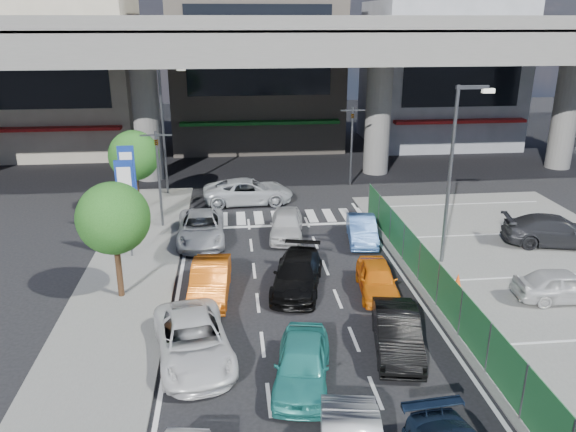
{
  "coord_description": "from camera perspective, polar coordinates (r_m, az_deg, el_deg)",
  "views": [
    {
      "loc": [
        -2.49,
        -16.72,
        10.58
      ],
      "look_at": [
        0.01,
        6.87,
        2.22
      ],
      "focal_mm": 35.0,
      "sensor_mm": 36.0,
      "label": 1
    }
  ],
  "objects": [
    {
      "name": "wagon_silver_front_left",
      "position": [
        28.39,
        -8.83,
        -1.21
      ],
      "size": [
        2.4,
        5.02,
        1.38
      ],
      "primitive_type": "imported",
      "rotation": [
        0.0,
        0.0,
        0.02
      ],
      "color": "#ADB0B5",
      "rests_on": "ground"
    },
    {
      "name": "expressway",
      "position": [
        38.84,
        -2.47,
        16.72
      ],
      "size": [
        64.0,
        14.0,
        10.75
      ],
      "color": "slate",
      "rests_on": "ground"
    },
    {
      "name": "hatch_black_mid_right",
      "position": [
        19.47,
        11.03,
        -11.57
      ],
      "size": [
        2.13,
        4.28,
        1.35
      ],
      "primitive_type": "imported",
      "rotation": [
        0.0,
        0.0,
        -0.18
      ],
      "color": "black",
      "rests_on": "ground"
    },
    {
      "name": "sidewalk_left",
      "position": [
        23.67,
        -16.51,
        -7.84
      ],
      "size": [
        4.0,
        30.0,
        0.12
      ],
      "primitive_type": "cube",
      "color": "slate",
      "rests_on": "ground"
    },
    {
      "name": "ground",
      "position": [
        19.94,
        2.11,
        -12.64
      ],
      "size": [
        120.0,
        120.0,
        0.0
      ],
      "primitive_type": "plane",
      "color": "black",
      "rests_on": "ground"
    },
    {
      "name": "parked_sedan_dgrey",
      "position": [
        30.41,
        25.56,
        -1.36
      ],
      "size": [
        5.32,
        3.06,
        1.45
      ],
      "primitive_type": "imported",
      "rotation": [
        0.0,
        0.0,
        1.35
      ],
      "color": "#28282C",
      "rests_on": "parking_lot"
    },
    {
      "name": "building_east",
      "position": [
        52.28,
        15.14,
        13.74
      ],
      "size": [
        12.0,
        10.9,
        12.0
      ],
      "color": "gray",
      "rests_on": "ground"
    },
    {
      "name": "taxi_teal_mid",
      "position": [
        17.61,
        1.45,
        -14.76
      ],
      "size": [
        2.38,
        4.29,
        1.38
      ],
      "primitive_type": "imported",
      "rotation": [
        0.0,
        0.0,
        -0.19
      ],
      "color": "teal",
      "rests_on": "ground"
    },
    {
      "name": "sedan_white_front_mid",
      "position": [
        28.59,
        -0.16,
        -0.83
      ],
      "size": [
        2.14,
        4.23,
        1.38
      ],
      "primitive_type": "imported",
      "rotation": [
        0.0,
        0.0,
        -0.13
      ],
      "color": "silver",
      "rests_on": "ground"
    },
    {
      "name": "parking_lot",
      "position": [
        25.37,
        27.06,
        -7.45
      ],
      "size": [
        12.0,
        28.0,
        0.06
      ],
      "primitive_type": "cube",
      "color": "slate",
      "rests_on": "ground"
    },
    {
      "name": "tree_far",
      "position": [
        32.48,
        -15.38,
        5.92
      ],
      "size": [
        2.8,
        2.8,
        4.8
      ],
      "color": "#382314",
      "rests_on": "ground"
    },
    {
      "name": "fence_run",
      "position": [
        21.64,
        15.92,
        -7.97
      ],
      "size": [
        0.16,
        22.0,
        1.8
      ],
      "primitive_type": null,
      "color": "#205E30",
      "rests_on": "ground"
    },
    {
      "name": "crossing_wagon_silver",
      "position": [
        33.92,
        -4.06,
        2.51
      ],
      "size": [
        5.47,
        2.72,
        1.49
      ],
      "primitive_type": "imported",
      "rotation": [
        0.0,
        0.0,
        1.62
      ],
      "color": "silver",
      "rests_on": "ground"
    },
    {
      "name": "building_center",
      "position": [
        49.85,
        -3.29,
        15.84
      ],
      "size": [
        14.0,
        10.9,
        15.0
      ],
      "color": "gray",
      "rests_on": "ground"
    },
    {
      "name": "traffic_light_left",
      "position": [
        29.71,
        -13.13,
        5.98
      ],
      "size": [
        1.6,
        1.24,
        5.2
      ],
      "color": "#595B60",
      "rests_on": "ground"
    },
    {
      "name": "street_lamp_right",
      "position": [
        25.37,
        16.61,
        5.36
      ],
      "size": [
        1.65,
        0.22,
        8.0
      ],
      "color": "#595B60",
      "rests_on": "ground"
    },
    {
      "name": "parked_sedan_white",
      "position": [
        24.66,
        26.19,
        -6.34
      ],
      "size": [
        3.87,
        1.77,
        1.29
      ],
      "primitive_type": "imported",
      "rotation": [
        0.0,
        0.0,
        1.5
      ],
      "color": "silver",
      "rests_on": "parking_lot"
    },
    {
      "name": "taxi_orange_left",
      "position": [
        22.77,
        -7.91,
        -6.53
      ],
      "size": [
        1.71,
        4.27,
        1.38
      ],
      "primitive_type": "imported",
      "rotation": [
        0.0,
        0.0,
        -0.06
      ],
      "color": "orange",
      "rests_on": "ground"
    },
    {
      "name": "sedan_black_mid",
      "position": [
        23.17,
        0.96,
        -5.93
      ],
      "size": [
        2.86,
        4.88,
        1.33
      ],
      "primitive_type": "imported",
      "rotation": [
        0.0,
        0.0,
        -0.23
      ],
      "color": "black",
      "rests_on": "ground"
    },
    {
      "name": "sedan_white_mid_left",
      "position": [
        18.94,
        -9.62,
        -12.37
      ],
      "size": [
        3.14,
        5.3,
        1.38
      ],
      "primitive_type": "imported",
      "rotation": [
        0.0,
        0.0,
        0.18
      ],
      "color": "silver",
      "rests_on": "ground"
    },
    {
      "name": "traffic_light_right",
      "position": [
        37.2,
        6.54,
        9.0
      ],
      "size": [
        1.6,
        1.24,
        5.2
      ],
      "color": "#595B60",
      "rests_on": "ground"
    },
    {
      "name": "traffic_cone",
      "position": [
        24.26,
        16.87,
        -6.32
      ],
      "size": [
        0.44,
        0.44,
        0.66
      ],
      "primitive_type": "cone",
      "rotation": [
        0.0,
        0.0,
        -0.37
      ],
      "color": "#FE4C0E",
      "rests_on": "parking_lot"
    },
    {
      "name": "kei_truck_front_right",
      "position": [
        28.26,
        7.51,
        -1.39
      ],
      "size": [
        1.82,
        3.94,
        1.25
      ],
      "primitive_type": "imported",
      "rotation": [
        0.0,
        0.0,
        -0.13
      ],
      "color": "#4775C0",
      "rests_on": "ground"
    },
    {
      "name": "signboard_near",
      "position": [
        26.26,
        -16.12,
        2.0
      ],
      "size": [
        0.8,
        0.14,
        4.7
      ],
      "color": "#595B60",
      "rests_on": "ground"
    },
    {
      "name": "signboard_far",
      "position": [
        29.17,
        -15.95,
        3.72
      ],
      "size": [
        0.8,
        0.14,
        4.7
      ],
      "color": "#595B60",
      "rests_on": "ground"
    },
    {
      "name": "tree_near",
      "position": [
        22.39,
        -17.32,
        -0.24
      ],
      "size": [
        2.8,
        2.8,
        4.8
      ],
      "color": "#382314",
      "rests_on": "ground"
    },
    {
      "name": "building_west",
      "position": [
        50.69,
        -22.11,
        13.42
      ],
      "size": [
        12.0,
        10.9,
        13.0
      ],
      "color": "#A39A83",
      "rests_on": "ground"
    },
    {
      "name": "street_lamp_left",
      "position": [
        35.41,
        -12.35,
        9.53
      ],
      "size": [
        1.65,
        0.22,
        8.0
      ],
      "color": "#595B60",
      "rests_on": "ground"
    },
    {
      "name": "taxi_orange_right",
      "position": [
        23.14,
        9.03,
        -6.34
      ],
      "size": [
        1.85,
        3.79,
        1.25
      ],
      "primitive_type": "imported",
      "rotation": [
        0.0,
        0.0,
        -0.11
      ],
      "color": "orange",
      "rests_on": "ground"
    }
  ]
}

